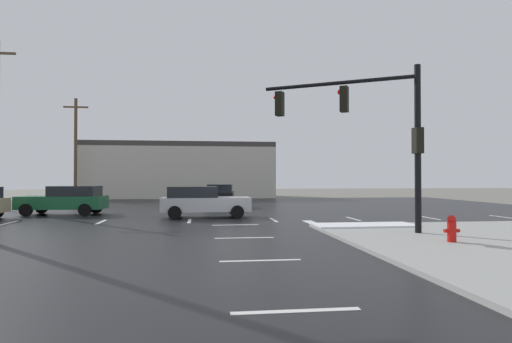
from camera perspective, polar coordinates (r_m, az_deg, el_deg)
ground_plane at (r=20.55m, az=-3.21°, el=-6.56°), size 120.00×120.00×0.00m
road_asphalt at (r=20.55m, az=-3.21°, el=-6.53°), size 44.00×44.00×0.02m
snow_strip_curbside at (r=17.71m, az=14.22°, el=-6.90°), size 4.00×1.60×0.06m
lane_markings at (r=19.31m, az=0.67°, el=-6.86°), size 36.15×36.15×0.01m
traffic_signal_mast at (r=16.19m, az=14.95°, el=6.42°), size 5.06×3.11×5.85m
fire_hydrant at (r=14.11m, az=24.54°, el=-6.90°), size 0.48×0.26×0.79m
strip_building_background at (r=46.07m, az=-9.99°, el=0.12°), size 19.08×8.00×5.64m
sedan_silver at (r=22.17m, az=-7.12°, el=-3.93°), size 4.55×2.05×1.58m
sedan_green at (r=25.82m, az=-23.93°, el=-3.42°), size 4.65×2.34×1.58m
sedan_black at (r=30.46m, az=-4.71°, el=-3.09°), size 2.37×4.66×1.58m
utility_pole_distant at (r=42.97m, az=-22.83°, el=3.03°), size 2.20×0.28×9.39m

